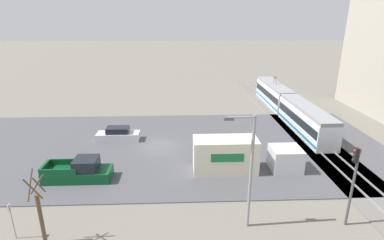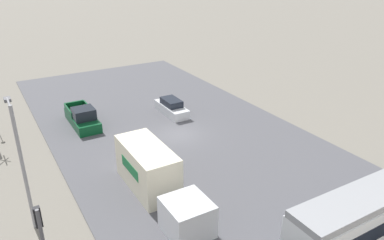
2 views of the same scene
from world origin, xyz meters
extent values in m
plane|color=slate|center=(0.00, 0.00, 0.00)|extent=(320.00, 320.00, 0.00)
cube|color=#4C4C51|center=(0.00, 0.00, 0.04)|extent=(21.21, 48.84, 0.08)
cube|color=slate|center=(0.00, 17.34, 0.04)|extent=(69.99, 4.40, 0.08)
cube|color=gray|center=(0.00, 16.62, 0.15)|extent=(68.59, 0.10, 0.14)
cube|color=gray|center=(0.00, 18.06, 0.15)|extent=(68.59, 0.10, 0.14)
cube|color=white|center=(-16.27, 17.34, 1.50)|extent=(12.39, 2.51, 2.85)
cube|color=black|center=(-16.27, 17.34, 1.84)|extent=(12.01, 2.54, 0.95)
cube|color=#1970AD|center=(-16.27, 17.34, 0.62)|extent=(12.26, 2.55, 0.27)
cube|color=gray|center=(-16.27, 17.34, 3.13)|extent=(12.39, 2.31, 0.41)
cube|color=white|center=(-3.53, 17.34, 1.50)|extent=(12.39, 2.51, 2.85)
cube|color=black|center=(-3.53, 17.34, 1.84)|extent=(12.01, 2.54, 0.95)
cube|color=#1970AD|center=(-3.53, 17.34, 0.62)|extent=(12.26, 2.55, 0.27)
cube|color=gray|center=(-3.53, 17.34, 3.13)|extent=(12.39, 2.31, 0.41)
cylinder|color=#2D2D33|center=(-16.72, 17.34, 3.88)|extent=(0.66, 0.07, 1.15)
cylinder|color=#2D2D33|center=(-15.82, 17.34, 3.88)|extent=(0.66, 0.07, 1.15)
cube|color=#2D2D33|center=(-16.27, 17.34, 4.43)|extent=(1.10, 0.08, 0.06)
cube|color=silver|center=(5.76, 11.76, 1.13)|extent=(2.51, 2.68, 2.10)
cube|color=beige|center=(5.76, 6.23, 1.62)|extent=(2.51, 5.69, 3.09)
cube|color=#196B38|center=(7.02, 6.23, 1.93)|extent=(0.02, 2.85, 0.77)
cube|color=#0C4723|center=(6.84, -6.56, 0.55)|extent=(2.09, 5.64, 0.93)
cube|color=black|center=(6.84, -5.77, 1.52)|extent=(1.92, 1.92, 1.01)
cube|color=#0C4723|center=(7.80, -7.75, 1.29)|extent=(0.13, 2.82, 0.55)
cube|color=#0C4723|center=(5.88, -7.75, 1.29)|extent=(0.13, 2.82, 0.55)
cube|color=#0C4723|center=(6.84, -9.27, 1.29)|extent=(1.92, 0.23, 0.55)
cube|color=red|center=(7.65, -9.36, 0.83)|extent=(0.14, 0.04, 0.18)
cube|color=silver|center=(-1.83, -4.80, 0.53)|extent=(1.71, 4.75, 0.89)
cube|color=black|center=(-1.83, -4.80, 1.30)|extent=(1.47, 2.47, 0.65)
cylinder|color=#47474C|center=(13.52, 13.32, 2.82)|extent=(0.16, 0.16, 5.64)
cube|color=black|center=(13.52, 13.14, 5.16)|extent=(0.28, 0.22, 0.95)
sphere|color=red|center=(13.52, 13.02, 5.48)|extent=(0.18, 0.18, 0.18)
sphere|color=#3C2C06|center=(13.52, 13.02, 5.16)|extent=(0.18, 0.18, 0.18)
sphere|color=black|center=(13.52, 13.02, 4.84)|extent=(0.18, 0.18, 0.18)
cylinder|color=brown|center=(14.50, -6.20, 1.73)|extent=(0.24, 0.24, 3.46)
cylinder|color=brown|center=(14.75, -6.20, 4.00)|extent=(0.09, 0.97, 1.33)
cylinder|color=brown|center=(14.50, -5.95, 4.12)|extent=(1.16, 0.09, 1.61)
cylinder|color=brown|center=(14.25, -6.20, 4.00)|extent=(0.09, 0.97, 1.33)
cylinder|color=brown|center=(14.50, -6.45, 4.12)|extent=(1.16, 0.09, 1.61)
cylinder|color=gray|center=(13.36, 6.66, 3.91)|extent=(0.20, 0.20, 7.82)
cylinder|color=gray|center=(13.36, 5.86, 7.70)|extent=(0.12, 1.60, 0.12)
cube|color=#515156|center=(13.36, 5.11, 7.64)|extent=(0.36, 0.60, 0.18)
cylinder|color=gray|center=(13.98, -8.25, 1.25)|extent=(0.06, 0.06, 2.50)
cube|color=white|center=(13.98, -8.28, 2.28)|extent=(0.32, 0.02, 0.44)
cube|color=red|center=(13.98, -8.29, 2.28)|extent=(0.31, 0.01, 0.10)
camera|label=1|loc=(29.95, 2.27, 13.24)|focal=28.00mm
camera|label=2|loc=(14.34, 26.96, 14.86)|focal=35.00mm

